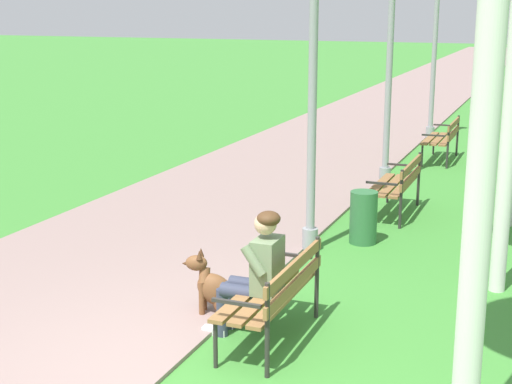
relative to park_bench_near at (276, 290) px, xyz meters
name	(u,v)px	position (x,y,z in m)	size (l,w,h in m)	color
ground_plane	(185,379)	(-0.45, -0.98, -0.51)	(120.00, 120.00, 0.00)	#3D8433
paved_path	(425,88)	(-2.56, 23.02, -0.49)	(3.89, 60.00, 0.04)	gray
park_bench_near	(276,290)	(0.00, 0.00, 0.00)	(0.55, 1.50, 0.85)	olive
park_bench_mid	(398,182)	(0.14, 4.84, 0.00)	(0.55, 1.50, 0.85)	olive
park_bench_far	(444,136)	(0.15, 9.23, 0.00)	(0.55, 1.50, 0.85)	olive
person_seated_on_near_bench	(256,269)	(-0.21, 0.04, 0.17)	(0.74, 0.49, 1.25)	#33384C
dog_brown	(220,292)	(-0.73, 0.35, -0.25)	(0.82, 0.39, 0.71)	brown
lamp_post_near	(313,77)	(-0.54, 2.72, 1.70)	(0.24, 0.24, 4.28)	gray
lamp_post_mid	(389,71)	(-0.48, 6.80, 1.47)	(0.24, 0.24, 3.82)	gray
lamp_post_far	(435,47)	(-0.52, 11.74, 1.63)	(0.24, 0.24, 4.14)	gray
litter_bin	(363,217)	(0.00, 3.30, -0.16)	(0.36, 0.36, 0.70)	#2D6638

